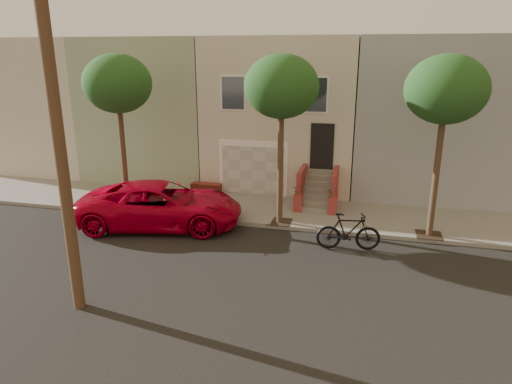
# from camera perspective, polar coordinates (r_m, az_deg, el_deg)

# --- Properties ---
(ground) EXTENTS (90.00, 90.00, 0.00)m
(ground) POSITION_cam_1_polar(r_m,az_deg,el_deg) (14.66, -3.97, -9.20)
(ground) COLOR black
(ground) RESTS_ON ground
(sidewalk) EXTENTS (40.00, 3.70, 0.15)m
(sidewalk) POSITION_cam_1_polar(r_m,az_deg,el_deg) (19.39, 0.86, -2.23)
(sidewalk) COLOR gray
(sidewalk) RESTS_ON ground
(house_row) EXTENTS (33.10, 11.70, 7.00)m
(house_row) POSITION_cam_1_polar(r_m,az_deg,el_deg) (24.20, 4.10, 10.28)
(house_row) COLOR #BEB7A2
(house_row) RESTS_ON sidewalk
(tree_left) EXTENTS (2.70, 2.57, 6.30)m
(tree_left) POSITION_cam_1_polar(r_m,az_deg,el_deg) (19.05, -16.88, 12.67)
(tree_left) COLOR #2D2116
(tree_left) RESTS_ON sidewalk
(tree_mid) EXTENTS (2.70, 2.57, 6.30)m
(tree_mid) POSITION_cam_1_polar(r_m,az_deg,el_deg) (16.73, 3.20, 12.84)
(tree_mid) COLOR #2D2116
(tree_mid) RESTS_ON sidewalk
(tree_right) EXTENTS (2.70, 2.57, 6.30)m
(tree_right) POSITION_cam_1_polar(r_m,az_deg,el_deg) (16.60, 22.60, 11.57)
(tree_right) COLOR #2D2116
(tree_right) RESTS_ON sidewalk
(pickup_truck) EXTENTS (6.62, 4.06, 1.71)m
(pickup_truck) POSITION_cam_1_polar(r_m,az_deg,el_deg) (17.94, -11.73, -1.57)
(pickup_truck) COLOR #B4001E
(pickup_truck) RESTS_ON ground
(motorcycle) EXTENTS (2.23, 0.97, 1.30)m
(motorcycle) POSITION_cam_1_polar(r_m,az_deg,el_deg) (15.85, 11.44, -4.86)
(motorcycle) COLOR black
(motorcycle) RESTS_ON ground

